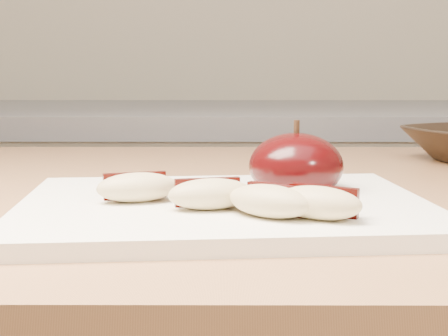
{
  "coord_description": "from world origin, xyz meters",
  "views": [
    {
      "loc": [
        0.01,
        -0.11,
        1.01
      ],
      "look_at": [
        0.01,
        0.37,
        0.94
      ],
      "focal_mm": 50.0,
      "sensor_mm": 36.0,
      "label": 1
    }
  ],
  "objects": [
    {
      "name": "apple_wedge_b",
      "position": [
        -0.0,
        0.34,
        0.92
      ],
      "size": [
        0.07,
        0.04,
        0.02
      ],
      "rotation": [
        0.0,
        0.0,
        0.22
      ],
      "color": "tan",
      "rests_on": "cutting_board"
    },
    {
      "name": "apple_wedge_d",
      "position": [
        0.07,
        0.31,
        0.92
      ],
      "size": [
        0.07,
        0.06,
        0.02
      ],
      "rotation": [
        0.0,
        0.0,
        -0.48
      ],
      "color": "tan",
      "rests_on": "cutting_board"
    },
    {
      "name": "apple_wedge_a",
      "position": [
        -0.06,
        0.36,
        0.92
      ],
      "size": [
        0.07,
        0.05,
        0.02
      ],
      "rotation": [
        0.0,
        0.0,
        0.3
      ],
      "color": "tan",
      "rests_on": "cutting_board"
    },
    {
      "name": "apple_half",
      "position": [
        0.07,
        0.41,
        0.93
      ],
      "size": [
        0.1,
        0.1,
        0.07
      ],
      "rotation": [
        0.0,
        0.0,
        0.39
      ],
      "color": "black",
      "rests_on": "cutting_board"
    },
    {
      "name": "back_cabinet",
      "position": [
        0.0,
        1.2,
        0.47
      ],
      "size": [
        2.4,
        0.62,
        0.94
      ],
      "color": "silver",
      "rests_on": "ground"
    },
    {
      "name": "cutting_board",
      "position": [
        0.01,
        0.37,
        0.91
      ],
      "size": [
        0.33,
        0.26,
        0.01
      ],
      "primitive_type": "cube",
      "rotation": [
        0.0,
        0.0,
        0.09
      ],
      "color": "white",
      "rests_on": "island_counter"
    },
    {
      "name": "apple_wedge_c",
      "position": [
        0.04,
        0.31,
        0.92
      ],
      "size": [
        0.07,
        0.06,
        0.02
      ],
      "rotation": [
        0.0,
        0.0,
        -0.6
      ],
      "color": "tan",
      "rests_on": "cutting_board"
    }
  ]
}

